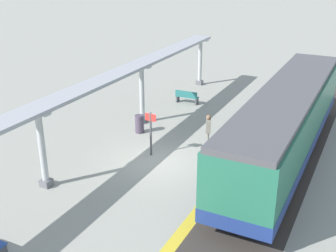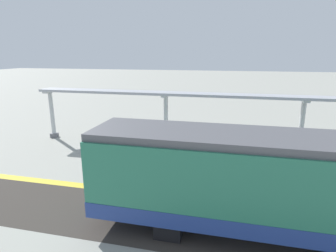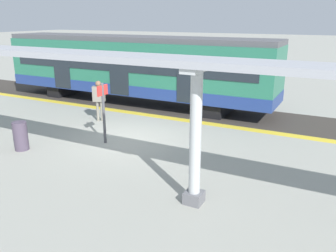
{
  "view_description": "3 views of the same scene",
  "coord_description": "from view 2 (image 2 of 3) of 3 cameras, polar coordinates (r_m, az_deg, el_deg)",
  "views": [
    {
      "loc": [
        -8.53,
        15.84,
        9.19
      ],
      "look_at": [
        -0.49,
        -0.13,
        1.86
      ],
      "focal_mm": 45.75,
      "sensor_mm": 36.0,
      "label": 1
    },
    {
      "loc": [
        -13.69,
        0.05,
        5.89
      ],
      "look_at": [
        1.12,
        3.48,
        1.88
      ],
      "focal_mm": 29.39,
      "sensor_mm": 36.0,
      "label": 2
    },
    {
      "loc": [
        10.24,
        7.05,
        4.41
      ],
      "look_at": [
        1.1,
        2.32,
        1.18
      ],
      "focal_mm": 37.27,
      "sensor_mm": 36.0,
      "label": 3
    }
  ],
  "objects": [
    {
      "name": "tactile_edge_strip",
      "position": [
        11.91,
        11.97,
        -15.22
      ],
      "size": [
        0.46,
        32.1,
        0.01
      ],
      "primitive_type": "cube",
      "color": "gold",
      "rests_on": "ground"
    },
    {
      "name": "canopy_beam",
      "position": [
        16.99,
        13.22,
        6.16
      ],
      "size": [
        1.2,
        25.75,
        0.16
      ],
      "primitive_type": "cube",
      "color": "#A8AAB2",
      "rests_on": "canopy_pillar_nearest"
    },
    {
      "name": "canopy_pillar_third",
      "position": [
        17.79,
        -0.45,
        1.2
      ],
      "size": [
        1.1,
        0.44,
        3.38
      ],
      "color": "slate",
      "rests_on": "ground"
    },
    {
      "name": "trackbed",
      "position": [
        10.36,
        11.7,
        -20.23
      ],
      "size": [
        3.2,
        44.1,
        0.01
      ],
      "primitive_type": "cube",
      "color": "#38332D",
      "rests_on": "ground"
    },
    {
      "name": "ground_plane",
      "position": [
        14.91,
        12.31,
        -8.88
      ],
      "size": [
        176.0,
        176.0,
        0.0
      ],
      "primitive_type": "plane",
      "color": "#9B9B91"
    },
    {
      "name": "canopy_pillar_second",
      "position": [
        17.8,
        25.9,
        -0.31
      ],
      "size": [
        1.1,
        0.44,
        3.38
      ],
      "color": "slate",
      "rests_on": "ground"
    },
    {
      "name": "canopy_pillar_fourth",
      "position": [
        21.31,
        -22.91,
        2.3
      ],
      "size": [
        1.1,
        0.44,
        3.38
      ],
      "color": "slate",
      "rests_on": "ground"
    },
    {
      "name": "platform_info_sign",
      "position": [
        15.03,
        14.58,
        -3.4
      ],
      "size": [
        0.56,
        0.1,
        2.2
      ],
      "color": "#4C4C51",
      "rests_on": "ground"
    },
    {
      "name": "trash_bin",
      "position": [
        17.29,
        21.41,
        -4.47
      ],
      "size": [
        0.48,
        0.48,
        1.0
      ],
      "primitive_type": "cylinder",
      "color": "#4F4356",
      "rests_on": "ground"
    },
    {
      "name": "train_near_carriage",
      "position": [
        9.91,
        30.01,
        -11.52
      ],
      "size": [
        2.65,
        14.96,
        3.48
      ],
      "color": "#287257",
      "rests_on": "ground"
    },
    {
      "name": "passenger_waiting_near_edge",
      "position": [
        13.28,
        23.08,
        -7.55
      ],
      "size": [
        0.41,
        0.57,
        1.79
      ],
      "color": "gray",
      "rests_on": "ground"
    },
    {
      "name": "bench_near_end",
      "position": [
        18.52,
        -14.25,
        -2.82
      ],
      "size": [
        1.5,
        0.45,
        0.86
      ],
      "color": "#2A4EA4",
      "rests_on": "ground"
    }
  ]
}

